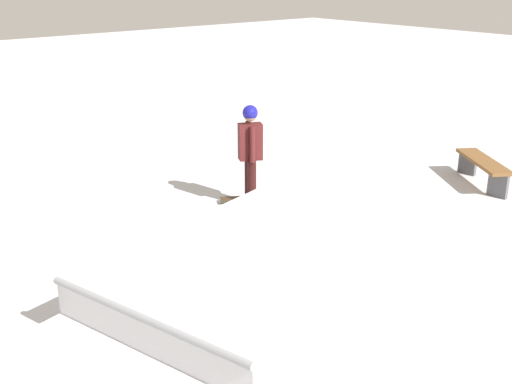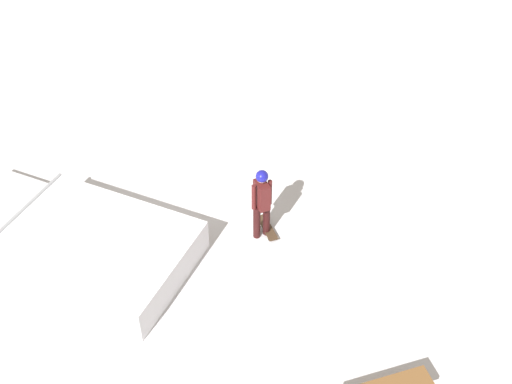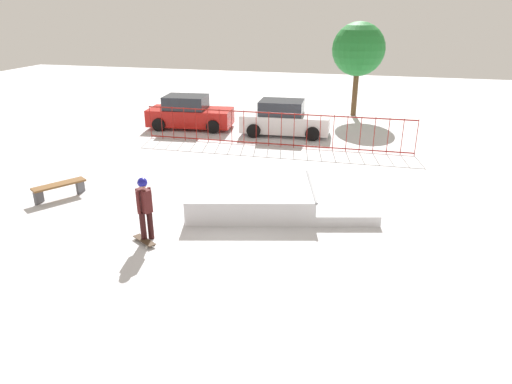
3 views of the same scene
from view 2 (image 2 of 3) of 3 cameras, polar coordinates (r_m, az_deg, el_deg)
name	(u,v)px [view 2 (image 2 of 3)]	position (r m, az deg, el deg)	size (l,w,h in m)	color
ground_plane	(124,275)	(13.07, -11.59, -7.23)	(60.00, 60.00, 0.00)	silver
skate_ramp	(78,244)	(13.43, -15.48, -4.48)	(5.87, 3.82, 0.74)	silver
skater	(262,199)	(12.89, 0.52, -0.63)	(0.44, 0.40, 1.73)	black
skateboard	(267,228)	(13.62, 0.99, -3.17)	(0.79, 0.59, 0.09)	#3F2D1E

